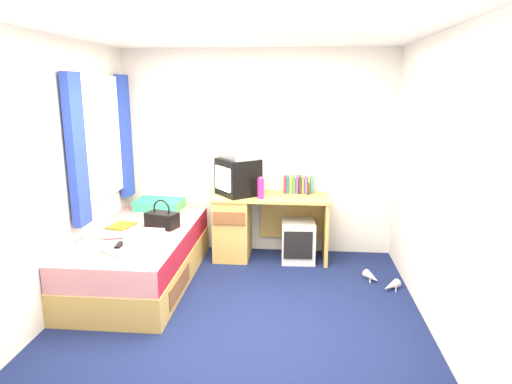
# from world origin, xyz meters

# --- Properties ---
(ground) EXTENTS (3.40, 3.40, 0.00)m
(ground) POSITION_xyz_m (0.00, 0.00, 0.00)
(ground) COLOR #0C1438
(ground) RESTS_ON ground
(room_shell) EXTENTS (3.40, 3.40, 3.40)m
(room_shell) POSITION_xyz_m (0.00, 0.00, 1.45)
(room_shell) COLOR white
(room_shell) RESTS_ON ground
(bed) EXTENTS (1.01, 2.00, 0.54)m
(bed) POSITION_xyz_m (-1.10, 0.63, 0.27)
(bed) COLOR tan
(bed) RESTS_ON ground
(pillow) EXTENTS (0.56, 0.38, 0.12)m
(pillow) POSITION_xyz_m (-1.16, 1.48, 0.60)
(pillow) COLOR teal
(pillow) RESTS_ON bed
(desk) EXTENTS (1.30, 0.55, 0.75)m
(desk) POSITION_xyz_m (-0.09, 1.44, 0.41)
(desk) COLOR tan
(desk) RESTS_ON ground
(storage_cube) EXTENTS (0.39, 0.39, 0.47)m
(storage_cube) POSITION_xyz_m (0.50, 1.36, 0.23)
(storage_cube) COLOR silver
(storage_cube) RESTS_ON ground
(crt_tv) EXTENTS (0.57, 0.57, 0.42)m
(crt_tv) POSITION_xyz_m (-0.20, 1.44, 0.96)
(crt_tv) COLOR black
(crt_tv) RESTS_ON desk
(vcr) EXTENTS (0.49, 0.51, 0.08)m
(vcr) POSITION_xyz_m (-0.20, 1.44, 1.21)
(vcr) COLOR #B2B2B4
(vcr) RESTS_ON crt_tv
(book_row) EXTENTS (0.34, 0.13, 0.20)m
(book_row) POSITION_xyz_m (0.49, 1.60, 0.85)
(book_row) COLOR maroon
(book_row) RESTS_ON desk
(picture_frame) EXTENTS (0.03, 0.12, 0.14)m
(picture_frame) POSITION_xyz_m (0.60, 1.54, 0.82)
(picture_frame) COLOR black
(picture_frame) RESTS_ON desk
(pink_water_bottle) EXTENTS (0.08, 0.08, 0.22)m
(pink_water_bottle) POSITION_xyz_m (0.07, 1.27, 0.86)
(pink_water_bottle) COLOR #E32081
(pink_water_bottle) RESTS_ON desk
(aerosol_can) EXTENTS (0.06, 0.06, 0.20)m
(aerosol_can) POSITION_xyz_m (0.06, 1.42, 0.85)
(aerosol_can) COLOR silver
(aerosol_can) RESTS_ON desk
(handbag) EXTENTS (0.36, 0.27, 0.30)m
(handbag) POSITION_xyz_m (-0.91, 0.78, 0.63)
(handbag) COLOR black
(handbag) RESTS_ON bed
(towel) EXTENTS (0.33, 0.28, 0.10)m
(towel) POSITION_xyz_m (-0.94, 0.31, 0.59)
(towel) COLOR silver
(towel) RESTS_ON bed
(magazine) EXTENTS (0.27, 0.32, 0.01)m
(magazine) POSITION_xyz_m (-1.35, 0.77, 0.55)
(magazine) COLOR yellow
(magazine) RESTS_ON bed
(water_bottle) EXTENTS (0.21, 0.11, 0.07)m
(water_bottle) POSITION_xyz_m (-1.27, 0.39, 0.58)
(water_bottle) COLOR white
(water_bottle) RESTS_ON bed
(colour_swatch_fan) EXTENTS (0.22, 0.16, 0.01)m
(colour_swatch_fan) POSITION_xyz_m (-1.13, -0.02, 0.55)
(colour_swatch_fan) COLOR gold
(colour_swatch_fan) RESTS_ON bed
(remote_control) EXTENTS (0.07, 0.16, 0.02)m
(remote_control) POSITION_xyz_m (-1.14, 0.20, 0.55)
(remote_control) COLOR black
(remote_control) RESTS_ON bed
(window_assembly) EXTENTS (0.11, 1.42, 1.40)m
(window_assembly) POSITION_xyz_m (-1.55, 0.90, 1.42)
(window_assembly) COLOR silver
(window_assembly) RESTS_ON room_shell
(white_heels) EXTENTS (0.35, 0.43, 0.09)m
(white_heels) POSITION_xyz_m (1.35, 0.76, 0.04)
(white_heels) COLOR beige
(white_heels) RESTS_ON ground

